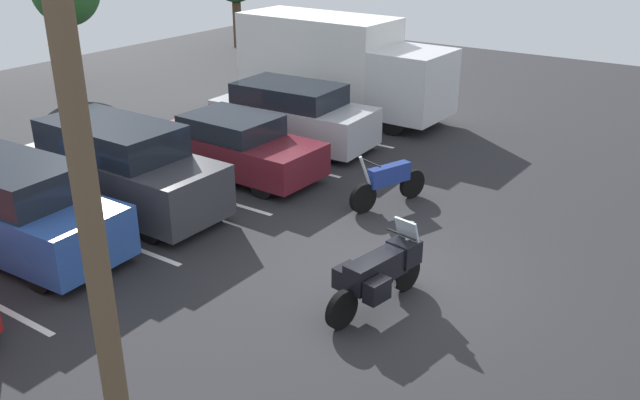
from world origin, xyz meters
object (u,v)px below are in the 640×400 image
Objects in this scene: car_charcoal at (122,168)px; car_silver at (293,115)px; box_truck at (338,64)px; motorcycle_touring at (380,272)px; motorcycle_second at (388,182)px; car_maroon at (235,146)px; car_blue at (15,208)px; utility_pole at (79,142)px.

car_silver is (5.76, -0.34, -0.11)m from car_charcoal.
car_silver is 3.67m from box_truck.
car_charcoal is at bearing 87.48° from motorcycle_touring.
box_truck is at bearing 2.66° from car_charcoal.
car_silver is (2.25, 4.32, 0.32)m from motorcycle_second.
motorcycle_second is 0.45× the size of car_maroon.
motorcycle_touring is 0.50× the size of car_blue.
car_blue is 5.63m from car_maroon.
car_blue is at bearing 177.70° from car_charcoal.
car_blue is at bearing 66.37° from utility_pole.
car_maroon is (3.08, -0.53, -0.24)m from car_charcoal.
car_charcoal is (-3.51, 4.67, 0.43)m from motorcycle_second.
motorcycle_touring is 1.11× the size of motorcycle_second.
box_truck is at bearing 12.48° from car_silver.
box_truck is (3.50, 0.78, 0.74)m from car_silver.
car_blue reaches higher than car_silver.
utility_pole is (-8.27, -5.49, 3.37)m from car_maroon.
motorcycle_touring is 0.50× the size of car_maroon.
motorcycle_touring is at bearing -118.88° from car_maroon.
car_charcoal reaches higher than car_blue.
utility_pole reaches higher than car_maroon.
box_truck is (5.75, 5.10, 1.07)m from motorcycle_second.
car_blue is 7.40m from utility_pole.
utility_pole is at bearing -130.80° from car_charcoal.
motorcycle_touring is 0.29× the size of utility_pole.
motorcycle_second is 0.45× the size of car_blue.
motorcycle_touring is at bearing -152.70° from motorcycle_second.
box_truck is (11.78, 0.33, 0.70)m from car_blue.
car_silver reaches higher than car_maroon.
car_charcoal is at bearing 176.57° from car_silver.
car_blue reaches higher than motorcycle_second.
box_truck is at bearing 8.78° from car_maroon.
car_maroon is 0.65× the size of box_truck.
car_charcoal reaches higher than car_silver.
motorcycle_second is (3.80, 1.96, -0.10)m from motorcycle_touring.
motorcycle_touring is 0.48× the size of car_charcoal.
car_maroon is (3.37, 6.11, 0.09)m from motorcycle_touring.
car_maroon reaches higher than motorcycle_touring.
car_blue reaches higher than car_maroon.
car_blue reaches higher than motorcycle_touring.
motorcycle_touring is at bearing -7.22° from utility_pole.
motorcycle_touring is 6.03m from utility_pole.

